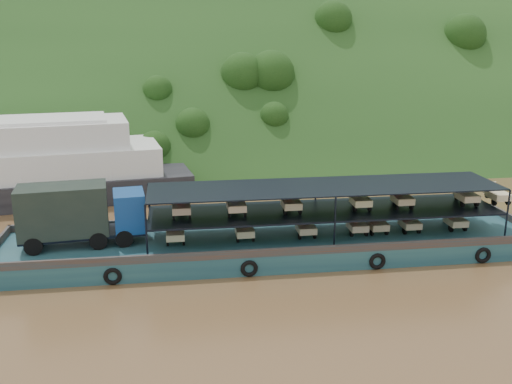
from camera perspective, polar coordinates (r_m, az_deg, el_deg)
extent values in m
plane|color=brown|center=(39.33, 3.53, -5.54)|extent=(160.00, 160.00, 0.00)
cube|color=#1A3814|center=(73.69, -2.12, 4.42)|extent=(140.00, 39.60, 39.60)
cube|color=#153A4A|center=(37.95, 1.62, -5.35)|extent=(35.00, 7.00, 1.20)
cube|color=#592D19|center=(40.83, 0.82, -2.56)|extent=(35.00, 0.20, 0.50)
cube|color=#592D19|center=(34.52, 2.59, -6.01)|extent=(35.00, 0.20, 0.50)
torus|color=black|center=(34.41, -14.15, -8.18)|extent=(1.06, 0.26, 1.06)
torus|color=black|center=(34.43, -0.68, -7.67)|extent=(1.06, 0.26, 1.06)
torus|color=black|center=(36.27, 12.04, -6.80)|extent=(1.06, 0.26, 1.06)
torus|color=black|center=(39.16, 21.76, -5.90)|extent=(1.06, 0.26, 1.06)
cylinder|color=black|center=(37.05, -21.37, -5.07)|extent=(1.15, 0.51, 1.12)
cylinder|color=black|center=(39.25, -21.01, -3.90)|extent=(1.15, 0.51, 1.12)
cylinder|color=black|center=(36.74, -15.47, -4.71)|extent=(1.15, 0.51, 1.12)
cylinder|color=black|center=(38.96, -15.46, -3.55)|extent=(1.15, 0.51, 1.12)
cylinder|color=black|center=(36.73, -13.03, -4.55)|extent=(1.15, 0.51, 1.12)
cylinder|color=black|center=(38.95, -13.15, -3.40)|extent=(1.15, 0.51, 1.12)
cube|color=black|center=(37.83, -16.84, -3.96)|extent=(7.83, 3.30, 0.22)
cube|color=navy|center=(37.40, -12.55, -1.81)|extent=(2.19, 2.88, 2.46)
cube|color=black|center=(37.31, -11.13, -1.05)|extent=(0.32, 2.23, 1.01)
cube|color=black|center=(37.42, -18.74, -1.72)|extent=(5.63, 3.27, 3.13)
cube|color=black|center=(37.94, 6.86, -1.85)|extent=(23.00, 5.00, 0.12)
cube|color=black|center=(37.49, 6.94, 0.54)|extent=(23.00, 5.00, 0.08)
cylinder|color=black|center=(34.39, -10.91, -3.88)|extent=(0.12, 0.12, 3.30)
cylinder|color=black|center=(39.14, -10.61, -1.48)|extent=(0.12, 0.12, 3.30)
cylinder|color=black|center=(35.65, 7.89, -3.04)|extent=(0.12, 0.12, 3.30)
cylinder|color=black|center=(40.26, 5.96, -0.82)|extent=(0.12, 0.12, 3.30)
cylinder|color=black|center=(40.30, 23.83, -2.07)|extent=(0.12, 0.12, 3.30)
cylinder|color=black|center=(44.43, 20.50, -0.18)|extent=(0.12, 0.12, 3.30)
cylinder|color=black|center=(38.14, -8.07, -4.01)|extent=(0.12, 0.52, 0.52)
cylinder|color=black|center=(36.46, -8.84, -4.98)|extent=(0.14, 0.52, 0.52)
cylinder|color=black|center=(36.45, -7.26, -4.92)|extent=(0.14, 0.52, 0.52)
cube|color=beige|center=(36.66, -8.07, -4.26)|extent=(1.15, 1.50, 0.44)
cube|color=#A80E0B|center=(37.69, -8.10, -3.42)|extent=(0.55, 0.80, 0.80)
cube|color=#A80E0B|center=(37.34, -8.12, -2.79)|extent=(0.50, 0.10, 0.10)
cylinder|color=black|center=(38.38, -1.41, -3.74)|extent=(0.12, 0.52, 0.52)
cylinder|color=black|center=(36.64, -1.85, -4.69)|extent=(0.14, 0.52, 0.52)
cylinder|color=black|center=(36.75, -0.30, -4.61)|extent=(0.14, 0.52, 0.52)
cube|color=beige|center=(36.91, -1.14, -3.97)|extent=(1.15, 1.50, 0.44)
cube|color=red|center=(37.93, -1.36, -3.14)|extent=(0.55, 0.80, 0.80)
cube|color=red|center=(37.58, -1.33, -2.52)|extent=(0.50, 0.10, 0.10)
cylinder|color=black|center=(39.03, 4.54, -3.45)|extent=(0.12, 0.52, 0.52)
cylinder|color=black|center=(37.27, 4.39, -4.37)|extent=(0.14, 0.52, 0.52)
cylinder|color=black|center=(37.49, 5.89, -4.29)|extent=(0.14, 0.52, 0.52)
cube|color=beige|center=(37.59, 5.03, -3.66)|extent=(1.15, 1.50, 0.44)
cube|color=#B90C1E|center=(38.59, 4.65, -2.86)|extent=(0.55, 0.80, 0.80)
cube|color=#B90C1E|center=(38.25, 4.73, -2.24)|extent=(0.50, 0.10, 0.10)
cylinder|color=black|center=(39.92, 9.45, -3.18)|extent=(0.12, 0.52, 0.52)
cylinder|color=black|center=(38.16, 9.53, -4.07)|extent=(0.14, 0.52, 0.52)
cylinder|color=black|center=(38.46, 10.96, -3.98)|extent=(0.14, 0.52, 0.52)
cube|color=beige|center=(38.51, 10.11, -3.38)|extent=(1.15, 1.50, 0.44)
cube|color=red|center=(39.49, 9.61, -2.60)|extent=(0.55, 0.80, 0.80)
cube|color=red|center=(39.16, 9.73, -2.00)|extent=(0.50, 0.10, 0.10)
cylinder|color=black|center=(41.15, 14.33, -2.89)|extent=(0.12, 0.52, 0.52)
cylinder|color=black|center=(39.40, 14.63, -3.74)|extent=(0.14, 0.52, 0.52)
cylinder|color=black|center=(39.79, 15.96, -3.65)|extent=(0.14, 0.52, 0.52)
cube|color=tan|center=(39.79, 15.14, -3.07)|extent=(1.15, 1.50, 0.44)
cube|color=red|center=(40.74, 14.53, -2.33)|extent=(0.55, 0.80, 0.80)
cube|color=red|center=(40.41, 14.69, -1.74)|extent=(0.50, 0.10, 0.10)
cylinder|color=black|center=(42.50, 18.44, -2.63)|extent=(0.12, 0.52, 0.52)
cylinder|color=black|center=(40.76, 18.91, -3.44)|extent=(0.14, 0.52, 0.52)
cylinder|color=black|center=(41.22, 20.16, -3.35)|extent=(0.14, 0.52, 0.52)
cube|color=beige|center=(41.18, 19.36, -2.79)|extent=(1.15, 1.50, 0.44)
cube|color=red|center=(42.09, 18.68, -2.08)|extent=(0.55, 0.80, 0.80)
cube|color=red|center=(41.78, 18.86, -1.51)|extent=(0.50, 0.10, 0.10)
cylinder|color=black|center=(40.36, 11.35, -3.07)|extent=(0.12, 0.52, 0.52)
cylinder|color=black|center=(38.59, 11.52, -3.94)|extent=(0.14, 0.52, 0.52)
cylinder|color=black|center=(38.94, 12.91, -3.85)|extent=(0.14, 0.52, 0.52)
cube|color=tan|center=(38.96, 12.07, -3.26)|extent=(1.15, 1.50, 0.44)
cube|color=red|center=(39.93, 11.53, -2.50)|extent=(0.55, 0.80, 0.80)
cube|color=red|center=(39.60, 11.66, -1.90)|extent=(0.50, 0.10, 0.10)
cylinder|color=black|center=(37.61, -7.49, -1.52)|extent=(0.12, 0.52, 0.52)
cylinder|color=black|center=(35.89, -8.24, -2.38)|extent=(0.14, 0.52, 0.52)
cylinder|color=black|center=(35.90, -6.65, -2.32)|extent=(0.14, 0.52, 0.52)
cube|color=tan|center=(36.12, -7.47, -1.66)|extent=(1.15, 1.50, 0.44)
cube|color=red|center=(37.18, -7.51, -0.88)|extent=(0.55, 0.80, 0.80)
cube|color=red|center=(36.85, -7.53, -0.22)|extent=(0.50, 0.10, 0.10)
cylinder|color=black|center=(37.79, -2.20, -1.31)|extent=(0.12, 0.52, 0.52)
cylinder|color=black|center=(36.03, -2.69, -2.16)|extent=(0.14, 0.52, 0.52)
cylinder|color=black|center=(36.14, -1.11, -2.09)|extent=(0.14, 0.52, 0.52)
cube|color=beige|center=(36.31, -1.97, -1.45)|extent=(1.15, 1.50, 0.44)
cube|color=#1A2C9D|center=(37.36, -2.16, -0.68)|extent=(0.55, 0.80, 0.80)
cube|color=#1A2C9D|center=(37.03, -2.14, -0.02)|extent=(0.50, 0.10, 0.10)
cylinder|color=black|center=(38.31, 3.12, -1.09)|extent=(0.12, 0.52, 0.52)
cylinder|color=black|center=(36.53, 2.90, -1.92)|extent=(0.14, 0.52, 0.52)
cylinder|color=black|center=(36.72, 4.43, -1.85)|extent=(0.14, 0.52, 0.52)
cube|color=#C1B688|center=(36.85, 3.56, -1.22)|extent=(1.15, 1.50, 0.44)
cube|color=#B31C0B|center=(37.88, 3.22, -0.46)|extent=(0.55, 0.80, 0.80)
cube|color=#B31C0B|center=(37.56, 3.29, 0.19)|extent=(0.50, 0.10, 0.10)
cylinder|color=black|center=(39.45, 9.74, -0.80)|extent=(0.12, 0.52, 0.52)
cylinder|color=black|center=(37.66, 9.84, -1.59)|extent=(0.14, 0.52, 0.52)
cylinder|color=black|center=(37.98, 11.28, -1.52)|extent=(0.14, 0.52, 0.52)
cube|color=beige|center=(38.04, 10.42, -0.91)|extent=(1.15, 1.50, 0.44)
cube|color=tan|center=(39.04, 9.91, -0.19)|extent=(0.55, 0.80, 0.80)
cube|color=tan|center=(38.73, 10.03, 0.44)|extent=(0.50, 0.10, 0.10)
cylinder|color=black|center=(40.42, 13.64, -0.63)|extent=(0.12, 0.52, 0.52)
cylinder|color=black|center=(38.64, 13.92, -1.39)|extent=(0.14, 0.52, 0.52)
cylinder|color=black|center=(39.02, 15.28, -1.32)|extent=(0.14, 0.52, 0.52)
cube|color=#C8BC8E|center=(39.04, 14.45, -0.73)|extent=(1.15, 1.50, 0.44)
cube|color=red|center=(40.02, 13.84, -0.03)|extent=(0.55, 0.80, 0.80)
cube|color=red|center=(39.71, 14.00, 0.59)|extent=(0.50, 0.10, 0.10)
cylinder|color=black|center=(42.32, 19.42, -0.36)|extent=(0.12, 0.52, 0.52)
cylinder|color=black|center=(40.56, 19.95, -1.08)|extent=(0.14, 0.52, 0.52)
cylinder|color=black|center=(41.04, 21.18, -1.01)|extent=(0.14, 0.52, 0.52)
cube|color=beige|center=(41.00, 20.38, -0.45)|extent=(1.15, 1.50, 0.44)
cube|color=beige|center=(41.93, 19.67, 0.21)|extent=(0.55, 0.80, 0.80)
cube|color=beige|center=(41.64, 19.86, 0.80)|extent=(0.50, 0.10, 0.10)
cylinder|color=black|center=(43.41, 22.10, -0.24)|extent=(0.12, 0.52, 0.52)
cylinder|color=black|center=(41.67, 22.72, -0.93)|extent=(0.14, 0.52, 0.52)
cylinder|color=black|center=(42.19, 23.89, -0.87)|extent=(0.14, 0.52, 0.52)
cube|color=beige|center=(42.13, 23.12, -0.32)|extent=(1.15, 1.50, 0.44)
cube|color=beige|center=(43.03, 22.37, 0.32)|extent=(0.55, 0.80, 0.80)
cube|color=beige|center=(42.75, 22.57, 0.90)|extent=(0.50, 0.10, 0.10)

